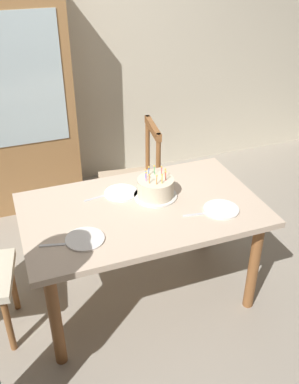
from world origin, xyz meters
name	(u,v)px	position (x,y,z in m)	size (l,w,h in m)	color
ground	(143,294)	(0.00, 0.00, 0.00)	(6.40, 6.40, 0.00)	#9E9384
back_wall	(72,49)	(0.00, 1.85, 1.30)	(6.40, 0.10, 2.60)	beige
dining_table	(142,220)	(0.00, 0.00, 0.64)	(1.49, 0.90, 0.74)	beige
birthday_cake	(156,188)	(0.12, 0.09, 0.80)	(0.28, 0.28, 0.20)	silver
plate_near_celebrant	(85,239)	(-0.41, -0.20, 0.74)	(0.22, 0.22, 0.01)	white
plate_far_side	(121,193)	(-0.07, 0.20, 0.74)	(0.22, 0.22, 0.01)	white
plate_near_guest	(221,209)	(0.45, -0.20, 0.74)	(0.22, 0.22, 0.01)	white
fork_near_celebrant	(56,245)	(-0.57, -0.19, 0.74)	(0.18, 0.02, 0.01)	silver
fork_far_side	(97,198)	(-0.23, 0.20, 0.74)	(0.18, 0.02, 0.01)	silver
fork_near_guest	(197,214)	(0.29, -0.20, 0.74)	(0.18, 0.02, 0.01)	silver
chair_spindle_back	(132,183)	(0.19, 0.76, 0.46)	(0.49, 0.49, 0.95)	tan
china_cabinet	(5,105)	(-0.66, 1.56, 0.95)	(1.10, 0.45, 1.90)	#9E7042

